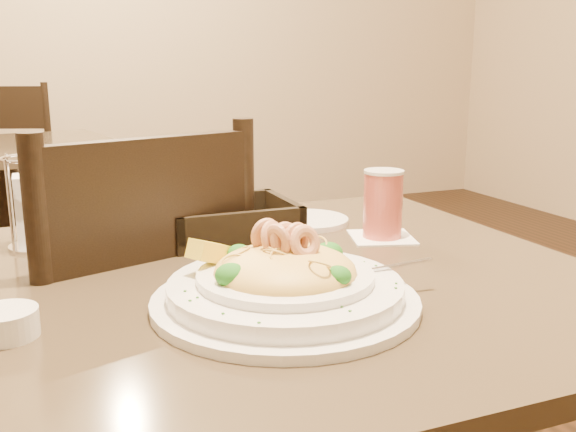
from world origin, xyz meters
name	(u,v)px	position (x,y,z in m)	size (l,w,h in m)	color
main_table	(293,403)	(0.00, 0.00, 0.49)	(0.90, 0.90, 0.71)	black
background_table	(4,202)	(-0.47, 1.85, 0.49)	(1.04, 1.04, 0.71)	black
dining_chair_near	(126,355)	(-0.22, 0.26, 0.50)	(0.53, 0.53, 0.93)	black
dining_chair_far	(26,161)	(-0.39, 2.95, 0.50)	(0.54, 0.54, 0.93)	black
pasta_bowl	(285,283)	(-0.07, -0.14, 0.75)	(0.39, 0.35, 0.11)	white
drink_glass	(383,205)	(0.22, 0.11, 0.78)	(0.14, 0.14, 0.12)	white
bread_basket	(228,225)	(-0.03, 0.22, 0.74)	(0.23, 0.19, 0.06)	black
napkin_caddy	(36,208)	(-0.36, 0.28, 0.78)	(0.10, 0.10, 0.16)	silver
side_plate	(306,221)	(0.14, 0.26, 0.72)	(0.17, 0.17, 0.01)	white
butter_ramekin	(5,323)	(-0.40, -0.11, 0.73)	(0.07, 0.07, 0.03)	white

